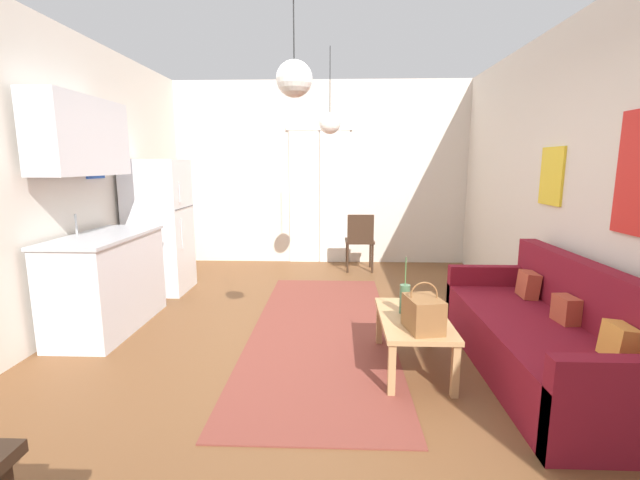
{
  "coord_description": "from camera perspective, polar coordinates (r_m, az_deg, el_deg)",
  "views": [
    {
      "loc": [
        0.25,
        -3.33,
        1.57
      ],
      "look_at": [
        0.07,
        1.54,
        0.7
      ],
      "focal_mm": 24.12,
      "sensor_mm": 36.0,
      "label": 1
    }
  ],
  "objects": [
    {
      "name": "ground_plane",
      "position": [
        3.71,
        -2.02,
        -15.81
      ],
      "size": [
        5.16,
        7.6,
        0.1
      ],
      "primitive_type": "cube",
      "color": "brown"
    },
    {
      "name": "refrigerator",
      "position": [
        5.63,
        -20.53,
        1.68
      ],
      "size": [
        0.67,
        0.66,
        1.62
      ],
      "color": "white",
      "rests_on": "ground_plane"
    },
    {
      "name": "coffee_table",
      "position": [
        3.44,
        12.26,
        -10.79
      ],
      "size": [
        0.51,
        0.94,
        0.41
      ],
      "color": "tan",
      "rests_on": "ground_plane"
    },
    {
      "name": "accent_chair",
      "position": [
        6.33,
        5.31,
        0.18
      ],
      "size": [
        0.43,
        0.41,
        0.86
      ],
      "rotation": [
        0.0,
        0.0,
        3.16
      ],
      "color": "#382619",
      "rests_on": "ground_plane"
    },
    {
      "name": "wall_right",
      "position": [
        3.93,
        34.37,
        6.12
      ],
      "size": [
        0.12,
        7.2,
        2.84
      ],
      "color": "silver",
      "rests_on": "ground_plane"
    },
    {
      "name": "wall_back",
      "position": [
        6.88,
        0.09,
        8.71
      ],
      "size": [
        4.76,
        0.13,
        2.84
      ],
      "color": "silver",
      "rests_on": "ground_plane"
    },
    {
      "name": "couch",
      "position": [
        3.71,
        28.05,
        -11.58
      ],
      "size": [
        0.82,
        2.11,
        0.86
      ],
      "color": "maroon",
      "rests_on": "ground_plane"
    },
    {
      "name": "wall_left",
      "position": [
        4.22,
        -35.81,
        6.12
      ],
      "size": [
        0.12,
        7.2,
        2.84
      ],
      "color": "silver",
      "rests_on": "ground_plane"
    },
    {
      "name": "pendant_lamp_near",
      "position": [
        2.78,
        -3.44,
        20.59
      ],
      "size": [
        0.22,
        0.22,
        0.87
      ],
      "color": "black"
    },
    {
      "name": "kitchen_counter",
      "position": [
        4.54,
        -27.12,
        -0.41
      ],
      "size": [
        0.61,
        1.32,
        2.16
      ],
      "color": "silver",
      "rests_on": "ground_plane"
    },
    {
      "name": "area_rug",
      "position": [
        4.2,
        0.22,
        -11.81
      ],
      "size": [
        1.3,
        3.48,
        0.01
      ],
      "primitive_type": "cube",
      "color": "brown",
      "rests_on": "ground_plane"
    },
    {
      "name": "pendant_lamp_far",
      "position": [
        4.98,
        1.31,
        15.25
      ],
      "size": [
        0.24,
        0.24,
        0.94
      ],
      "color": "black"
    },
    {
      "name": "bamboo_vase",
      "position": [
        3.46,
        11.17,
        -7.66
      ],
      "size": [
        0.08,
        0.08,
        0.45
      ],
      "color": "#47704C",
      "rests_on": "coffee_table"
    },
    {
      "name": "handbag",
      "position": [
        3.14,
        13.54,
        -9.45
      ],
      "size": [
        0.27,
        0.33,
        0.35
      ],
      "color": "brown",
      "rests_on": "coffee_table"
    }
  ]
}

